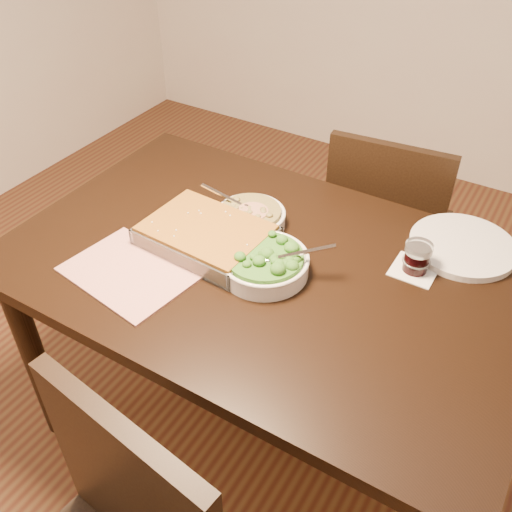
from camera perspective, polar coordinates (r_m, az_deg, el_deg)
ground at (r=2.09m, az=0.80°, el=-16.58°), size 4.00×4.00×0.00m
table at (r=1.59m, az=1.00°, el=-3.20°), size 1.40×0.90×0.75m
magazine_a at (r=1.53m, az=-12.56°, el=-1.61°), size 0.36×0.28×0.01m
coaster at (r=1.56m, az=15.53°, el=-1.33°), size 0.11×0.11×0.00m
stew_bowl at (r=1.65m, az=-0.55°, el=3.95°), size 0.23×0.20×0.08m
broccoli_bowl at (r=1.48m, az=0.85°, el=-0.67°), size 0.25×0.23×0.09m
baking_dish at (r=1.58m, az=-4.99°, el=2.06°), size 0.35×0.27×0.06m
wine_tumbler at (r=1.53m, az=15.81°, el=-0.08°), size 0.07×0.07×0.08m
dinner_plate at (r=1.67m, az=19.96°, el=0.95°), size 0.29×0.29×0.02m
chair_far at (r=2.16m, az=12.83°, el=2.96°), size 0.45×0.45×0.87m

